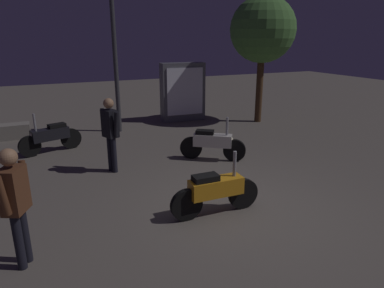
# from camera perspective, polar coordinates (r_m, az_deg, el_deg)

# --- Properties ---
(ground_plane) EXTENTS (40.00, 40.00, 0.00)m
(ground_plane) POSITION_cam_1_polar(r_m,az_deg,el_deg) (6.41, 7.38, -10.43)
(ground_plane) COLOR #605951
(motorcycle_orange_foreground) EXTENTS (1.66, 0.32, 1.11)m
(motorcycle_orange_foreground) POSITION_cam_1_polar(r_m,az_deg,el_deg) (5.98, 3.95, -7.76)
(motorcycle_orange_foreground) COLOR black
(motorcycle_orange_foreground) RESTS_ON ground_plane
(motorcycle_white_parked_left) EXTENTS (1.41, 1.04, 1.11)m
(motorcycle_white_parked_left) POSITION_cam_1_polar(r_m,az_deg,el_deg) (8.60, 3.41, 0.17)
(motorcycle_white_parked_left) COLOR black
(motorcycle_white_parked_left) RESTS_ON ground_plane
(motorcycle_black_parked_right) EXTENTS (1.62, 0.58, 1.11)m
(motorcycle_black_parked_right) POSITION_cam_1_polar(r_m,az_deg,el_deg) (9.89, -22.42, 1.14)
(motorcycle_black_parked_right) COLOR black
(motorcycle_black_parked_right) RESTS_ON ground_plane
(person_rider_beside) EXTENTS (0.37, 0.64, 1.66)m
(person_rider_beside) POSITION_cam_1_polar(r_m,az_deg,el_deg) (5.00, -27.33, -8.04)
(person_rider_beside) COLOR black
(person_rider_beside) RESTS_ON ground_plane
(person_bystander_far) EXTENTS (0.35, 0.65, 1.70)m
(person_bystander_far) POSITION_cam_1_polar(r_m,az_deg,el_deg) (7.88, -13.42, 2.50)
(person_bystander_far) COLOR black
(person_bystander_far) RESTS_ON ground_plane
(streetlamp_near) EXTENTS (0.36, 0.36, 5.42)m
(streetlamp_near) POSITION_cam_1_polar(r_m,az_deg,el_deg) (11.23, -13.01, 19.13)
(streetlamp_near) COLOR #38383D
(streetlamp_near) RESTS_ON ground_plane
(tree_left_bg) EXTENTS (2.24, 2.24, 4.35)m
(tree_left_bg) POSITION_cam_1_polar(r_m,az_deg,el_deg) (12.58, 11.67, 18.02)
(tree_left_bg) COLOR #4C331E
(tree_left_bg) RESTS_ON ground_plane
(kiosk_billboard) EXTENTS (1.63, 0.64, 2.10)m
(kiosk_billboard) POSITION_cam_1_polar(r_m,az_deg,el_deg) (12.73, -1.55, 8.64)
(kiosk_billboard) COLOR #595960
(kiosk_billboard) RESTS_ON ground_plane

